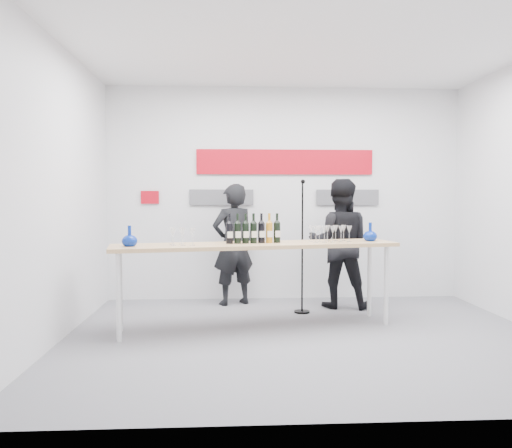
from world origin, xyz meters
name	(u,v)px	position (x,y,z in m)	size (l,w,h in m)	color
ground	(306,336)	(0.00, 0.00, 0.00)	(5.00, 5.00, 0.00)	slate
back_wall	(285,194)	(0.00, 2.00, 1.50)	(5.00, 0.04, 3.00)	silver
signage	(281,172)	(-0.06, 1.97, 1.81)	(3.38, 0.02, 0.79)	#B80716
tasting_table	(256,250)	(-0.49, 0.38, 0.87)	(3.20, 1.19, 0.94)	tan
wine_bottles	(254,228)	(-0.53, 0.40, 1.11)	(0.62, 0.19, 0.33)	black
decanter_left	(130,236)	(-1.82, 0.11, 1.05)	(0.16, 0.16, 0.21)	navy
decanter_right	(370,232)	(0.84, 0.61, 1.05)	(0.16, 0.16, 0.21)	navy
glasses_left	(180,236)	(-1.31, 0.21, 1.03)	(0.29, 0.24, 0.18)	silver
glasses_right	(330,234)	(0.36, 0.53, 1.03)	(0.49, 0.29, 0.18)	silver
presenter_left	(233,244)	(-0.74, 1.62, 0.81)	(0.59, 0.39, 1.63)	black
presenter_right	(339,243)	(0.66, 1.38, 0.85)	(0.82, 0.64, 1.69)	black
mic_stand	(302,272)	(0.12, 1.07, 0.51)	(0.19, 0.19, 1.67)	black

